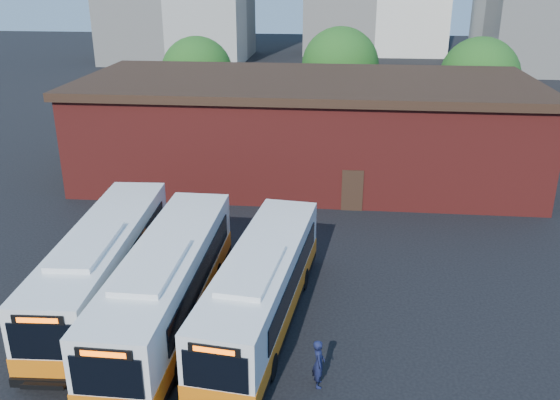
# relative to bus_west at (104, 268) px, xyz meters

# --- Properties ---
(ground) EXTENTS (220.00, 220.00, 0.00)m
(ground) POSITION_rel_bus_west_xyz_m (7.18, -3.08, -1.50)
(ground) COLOR black
(bus_west) EXTENTS (3.12, 12.25, 3.31)m
(bus_west) POSITION_rel_bus_west_xyz_m (0.00, 0.00, 0.00)
(bus_west) COLOR white
(bus_west) RESTS_ON ground
(bus_midwest) EXTENTS (2.70, 12.38, 3.36)m
(bus_midwest) POSITION_rel_bus_west_xyz_m (3.05, -1.40, 0.03)
(bus_midwest) COLOR white
(bus_midwest) RESTS_ON ground
(bus_mideast) EXTENTS (3.67, 11.80, 3.17)m
(bus_mideast) POSITION_rel_bus_west_xyz_m (6.62, -1.08, -0.06)
(bus_mideast) COLOR white
(bus_mideast) RESTS_ON ground
(transit_worker) EXTENTS (0.48, 0.67, 1.72)m
(transit_worker) POSITION_rel_bus_west_xyz_m (8.94, -4.49, -0.64)
(transit_worker) COLOR #131838
(transit_worker) RESTS_ON ground
(depot_building) EXTENTS (28.60, 12.60, 6.40)m
(depot_building) POSITION_rel_bus_west_xyz_m (7.18, 16.92, 1.76)
(depot_building) COLOR maroon
(depot_building) RESTS_ON ground
(tree_west) EXTENTS (6.00, 6.00, 7.65)m
(tree_west) POSITION_rel_bus_west_xyz_m (-2.82, 28.92, 3.14)
(tree_west) COLOR #382314
(tree_west) RESTS_ON ground
(tree_mid) EXTENTS (6.56, 6.56, 8.36)m
(tree_mid) POSITION_rel_bus_west_xyz_m (9.18, 30.92, 3.58)
(tree_mid) COLOR #382314
(tree_mid) RESTS_ON ground
(tree_east) EXTENTS (6.24, 6.24, 7.96)m
(tree_east) POSITION_rel_bus_west_xyz_m (20.18, 27.92, 3.33)
(tree_east) COLOR #382314
(tree_east) RESTS_ON ground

